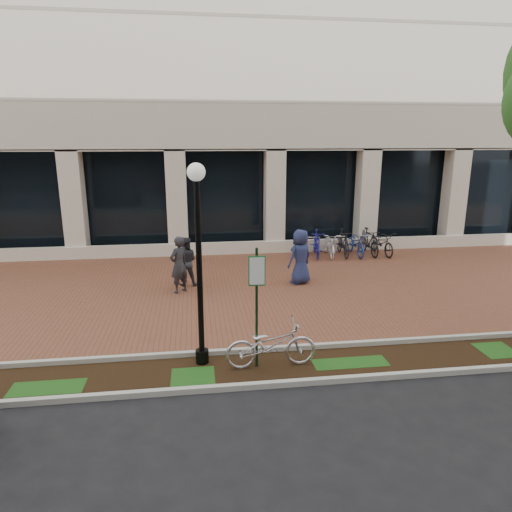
{
  "coord_description": "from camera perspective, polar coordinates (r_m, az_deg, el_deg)",
  "views": [
    {
      "loc": [
        -1.29,
        -13.76,
        4.67
      ],
      "look_at": [
        0.46,
        -0.8,
        1.26
      ],
      "focal_mm": 32.0,
      "sensor_mm": 36.0,
      "label": 1
    }
  ],
  "objects": [
    {
      "name": "bike_rack_cluster",
      "position": [
        18.79,
        10.81,
        1.55
      ],
      "size": [
        4.23,
        1.96,
        1.09
      ],
      "rotation": [
        0.0,
        0.0,
        -0.1
      ],
      "color": "black",
      "rests_on": "ground"
    },
    {
      "name": "brick_plaza",
      "position": [
        14.58,
        -2.21,
        -4.07
      ],
      "size": [
        40.0,
        9.0,
        0.01
      ],
      "primitive_type": "cube",
      "color": "brown",
      "rests_on": "ground"
    },
    {
      "name": "pedestrian_right",
      "position": [
        14.91,
        5.56,
        -0.09
      ],
      "size": [
        1.05,
        0.94,
        1.81
      ],
      "primitive_type": "imported",
      "rotation": [
        0.0,
        0.0,
        3.66
      ],
      "color": "navy",
      "rests_on": "ground"
    },
    {
      "name": "pedestrian_mid",
      "position": [
        14.84,
        -8.81,
        -0.69
      ],
      "size": [
        0.83,
        0.67,
        1.6
      ],
      "primitive_type": "imported",
      "rotation": [
        0.0,
        0.0,
        3.06
      ],
      "color": "#2A2B2F",
      "rests_on": "ground"
    },
    {
      "name": "pedestrian_left",
      "position": [
        14.16,
        -9.62,
        -1.1
      ],
      "size": [
        0.77,
        0.75,
        1.78
      ],
      "primitive_type": "imported",
      "rotation": [
        0.0,
        0.0,
        3.87
      ],
      "color": "#27272C",
      "rests_on": "ground"
    },
    {
      "name": "ground",
      "position": [
        14.58,
        -2.21,
        -4.09
      ],
      "size": [
        120.0,
        120.0,
        0.0
      ],
      "primitive_type": "plane",
      "color": "black",
      "rests_on": "ground"
    },
    {
      "name": "curb_street_side",
      "position": [
        9.11,
        1.59,
        -15.78
      ],
      "size": [
        40.0,
        0.12,
        0.12
      ],
      "primitive_type": "cube",
      "color": "#AEAFA5",
      "rests_on": "ground"
    },
    {
      "name": "curb_plaza_side",
      "position": [
        10.42,
        0.24,
        -11.65
      ],
      "size": [
        40.0,
        0.12,
        0.12
      ],
      "primitive_type": "cube",
      "color": "#AEAFA5",
      "rests_on": "ground"
    },
    {
      "name": "bollard",
      "position": [
        19.5,
        13.25,
        1.95
      ],
      "size": [
        0.12,
        0.12,
        1.04
      ],
      "color": "#BDBCC1",
      "rests_on": "ground"
    },
    {
      "name": "planting_strip",
      "position": [
        9.79,
        0.86,
        -13.86
      ],
      "size": [
        40.0,
        1.5,
        0.01
      ],
      "primitive_type": "cube",
      "color": "black",
      "rests_on": "ground"
    },
    {
      "name": "lamppost",
      "position": [
        9.22,
        -7.16,
        0.1
      ],
      "size": [
        0.36,
        0.36,
        4.21
      ],
      "color": "black",
      "rests_on": "ground"
    },
    {
      "name": "locked_bicycle",
      "position": [
        9.65,
        1.87,
        -11.0
      ],
      "size": [
        1.92,
        0.72,
        1.0
      ],
      "primitive_type": "imported",
      "rotation": [
        0.0,
        0.0,
        1.6
      ],
      "color": "silver",
      "rests_on": "ground"
    },
    {
      "name": "parking_sign",
      "position": [
        9.2,
        0.09,
        -4.73
      ],
      "size": [
        0.34,
        0.07,
        2.57
      ],
      "rotation": [
        0.0,
        0.0,
        -0.05
      ],
      "color": "#123318",
      "rests_on": "ground"
    },
    {
      "name": "near_office_building",
      "position": [
        24.85,
        -5.09,
        27.05
      ],
      "size": [
        40.0,
        12.12,
        16.0
      ],
      "color": "beige",
      "rests_on": "ground"
    }
  ]
}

